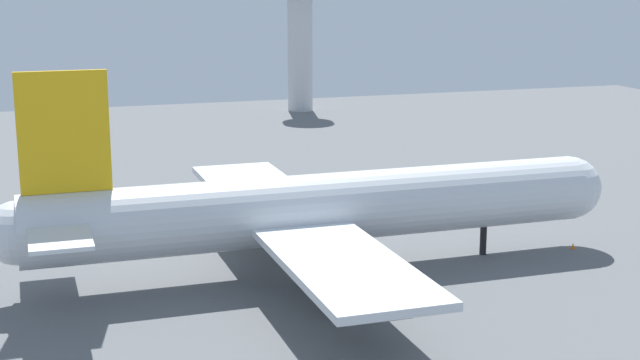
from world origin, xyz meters
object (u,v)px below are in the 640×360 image
Objects in this scene: safety_cone_nose at (573,246)px; control_tower at (300,24)px; cargo_airplane at (319,209)px; fuel_truck at (15,232)px.

control_tower reaches higher than safety_cone_nose.
control_tower is at bearing 73.79° from cargo_airplane.
safety_cone_nose is 108.75m from control_tower.
safety_cone_nose is at bearing -20.81° from fuel_truck.
cargo_airplane is 28.70m from safety_cone_nose.
safety_cone_nose is 0.02× the size of control_tower.
fuel_truck is 60.26m from safety_cone_nose.
control_tower reaches higher than cargo_airplane.
cargo_airplane is 15.40× the size of fuel_truck.
fuel_truck is 6.17× the size of safety_cone_nose.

